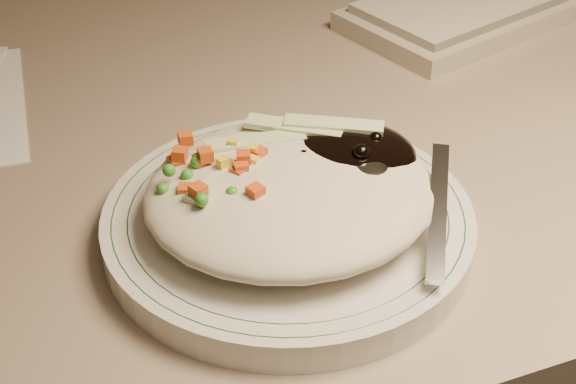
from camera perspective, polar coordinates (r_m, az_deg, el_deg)
name	(u,v)px	position (r m, az deg, el deg)	size (l,w,h in m)	color
desk	(277,268)	(0.83, -0.79, -5.42)	(1.40, 0.70, 0.74)	gray
plate	(288,223)	(0.54, 0.00, -2.24)	(0.25, 0.25, 0.02)	silver
plate_rim	(288,211)	(0.53, 0.00, -1.39)	(0.24, 0.24, 0.00)	#144723
meal	(295,184)	(0.52, 0.47, 0.55)	(0.21, 0.19, 0.05)	beige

